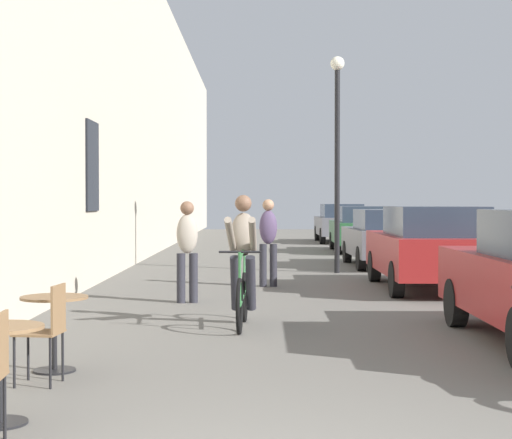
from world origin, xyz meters
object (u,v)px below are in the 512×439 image
(pedestrian_near, at_px, (183,246))
(cafe_chair_mid_toward_street, at_px, (43,327))
(cyclist_on_bicycle, at_px, (239,264))
(cafe_table_mid, at_px, (50,317))
(parked_car_second, at_px, (425,246))
(parked_car_fourth, at_px, (357,228))
(parked_car_third, at_px, (381,237))
(parked_car_fifth, at_px, (336,223))
(pedestrian_mid, at_px, (264,237))
(street_lamp, at_px, (333,136))

(pedestrian_near, bearing_deg, cafe_chair_mid_toward_street, -97.15)
(cafe_chair_mid_toward_street, distance_m, cyclist_on_bicycle, 3.91)
(cafe_table_mid, distance_m, cyclist_on_bicycle, 3.44)
(cafe_table_mid, bearing_deg, pedestrian_near, 81.31)
(cafe_chair_mid_toward_street, bearing_deg, pedestrian_near, 82.85)
(parked_car_second, relative_size, parked_car_fourth, 1.04)
(pedestrian_near, height_order, parked_car_third, pedestrian_near)
(cafe_chair_mid_toward_street, xyz_separation_m, parked_car_fifth, (5.19, 25.54, 0.27))
(cyclist_on_bicycle, height_order, parked_car_second, cyclist_on_bicycle)
(cyclist_on_bicycle, xyz_separation_m, parked_car_third, (3.37, 9.76, -0.07))
(cyclist_on_bicycle, relative_size, parked_car_fourth, 0.42)
(pedestrian_near, xyz_separation_m, parked_car_second, (4.30, 1.98, -0.12))
(pedestrian_near, height_order, parked_car_fourth, pedestrian_near)
(cafe_chair_mid_toward_street, xyz_separation_m, pedestrian_near, (0.75, 5.96, 0.40))
(cafe_chair_mid_toward_street, relative_size, pedestrian_mid, 0.53)
(pedestrian_near, relative_size, parked_car_second, 0.38)
(cafe_table_mid, height_order, cafe_chair_mid_toward_street, cafe_chair_mid_toward_street)
(cafe_table_mid, height_order, pedestrian_mid, pedestrian_mid)
(pedestrian_near, height_order, pedestrian_mid, pedestrian_mid)
(cafe_chair_mid_toward_street, xyz_separation_m, parked_car_third, (5.04, 13.28, 0.22))
(cafe_chair_mid_toward_street, distance_m, street_lamp, 12.36)
(pedestrian_mid, xyz_separation_m, parked_car_third, (2.96, 4.79, -0.20))
(cyclist_on_bicycle, bearing_deg, parked_car_third, 70.97)
(street_lamp, bearing_deg, pedestrian_mid, -117.93)
(cyclist_on_bicycle, relative_size, street_lamp, 0.36)
(street_lamp, distance_m, parked_car_second, 4.46)
(cyclist_on_bicycle, bearing_deg, pedestrian_mid, 85.33)
(parked_car_second, distance_m, parked_car_fifth, 17.59)
(pedestrian_near, bearing_deg, parked_car_third, 59.58)
(parked_car_fourth, distance_m, parked_car_fifth, 6.20)
(pedestrian_mid, bearing_deg, parked_car_second, -10.33)
(cafe_table_mid, distance_m, parked_car_third, 13.70)
(cyclist_on_bicycle, relative_size, pedestrian_mid, 1.06)
(parked_car_fourth, bearing_deg, street_lamp, -101.02)
(pedestrian_near, relative_size, parked_car_fourth, 0.39)
(cyclist_on_bicycle, distance_m, parked_car_fifth, 22.30)
(parked_car_third, distance_m, parked_car_fifth, 12.26)
(street_lamp, bearing_deg, parked_car_fourth, 78.98)
(cafe_chair_mid_toward_street, bearing_deg, cafe_table_mid, 97.47)
(parked_car_fourth, bearing_deg, parked_car_fifth, 90.19)
(pedestrian_mid, bearing_deg, parked_car_third, 58.30)
(cafe_chair_mid_toward_street, height_order, street_lamp, street_lamp)
(cafe_chair_mid_toward_street, distance_m, parked_car_fourth, 20.03)
(pedestrian_mid, relative_size, parked_car_third, 0.41)
(parked_car_fourth, bearing_deg, cyclist_on_bicycle, -102.59)
(cafe_chair_mid_toward_street, relative_size, pedestrian_near, 0.55)
(pedestrian_mid, bearing_deg, cafe_chair_mid_toward_street, -103.79)
(pedestrian_mid, bearing_deg, parked_car_fifth, 79.67)
(cafe_table_mid, bearing_deg, parked_car_third, 68.05)
(street_lamp, bearing_deg, cyclist_on_bicycle, -104.12)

